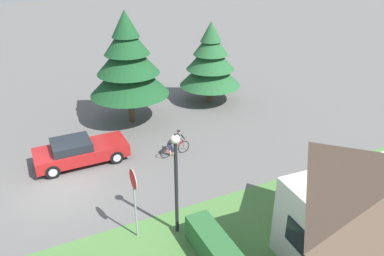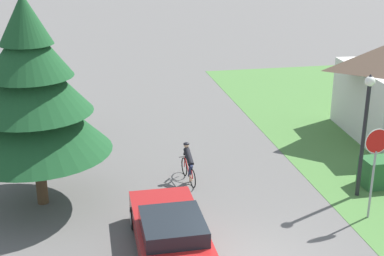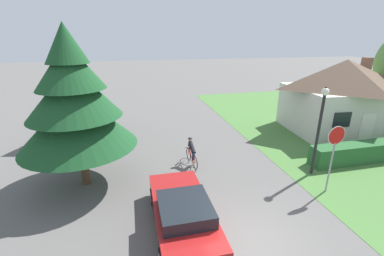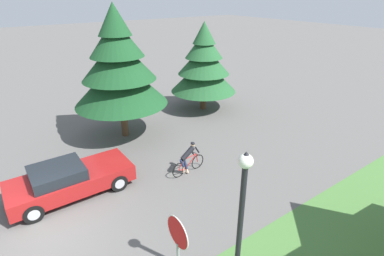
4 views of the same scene
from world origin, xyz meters
The scene contains 6 objects.
sedan_left_lane centered at (-1.96, 1.23, 0.66)m, with size 1.94×4.54×1.32m.
cyclist centered at (-0.59, 5.82, 0.68)m, with size 0.44×1.74×1.41m.
stop_sign centered at (4.44, 2.09, 2.12)m, with size 0.79×0.07×2.96m.
street_lamp centered at (4.83, 3.57, 2.73)m, with size 0.33×0.33×4.24m.
conifer_tall_near centered at (-5.63, 5.11, 3.76)m, with size 4.75×4.75×6.80m.
conifer_tall_far centered at (-6.44, 11.07, 2.92)m, with size 4.20×4.20×5.59m.
Camera 2 is at (-3.89, -11.40, 8.30)m, focal length 50.00 mm.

